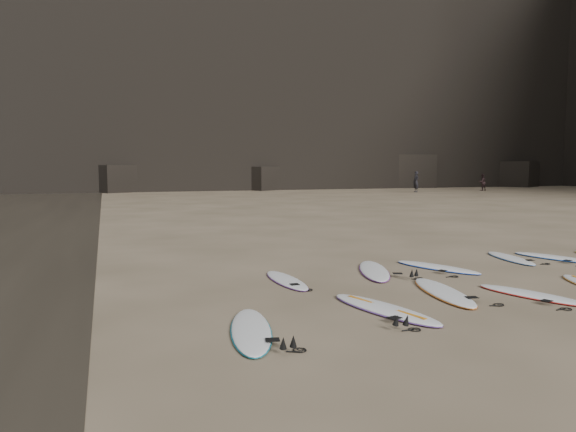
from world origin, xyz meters
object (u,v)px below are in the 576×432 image
Objects in this scene: surfboard_1 at (384,308)px; person_b at (482,182)px; surfboard_0 at (251,330)px; surfboard_3 at (532,294)px; surfboard_7 at (437,267)px; surfboard_6 at (374,270)px; surfboard_5 at (286,280)px; surfboard_8 at (511,258)px; person_a at (416,182)px; surfboard_9 at (556,257)px; surfboard_2 at (443,292)px.

surfboard_1 is 47.96m from person_b.
surfboard_3 is (5.86, 0.58, -0.00)m from surfboard_0.
surfboard_0 is at bearing -170.34° from surfboard_7.
surfboard_6 is at bearing 100.08° from surfboard_3.
surfboard_7 is 43.45m from person_b.
surfboard_6 is (2.34, 0.38, 0.01)m from surfboard_5.
surfboard_1 reaches higher than surfboard_8.
person_a is at bearing 73.04° from surfboard_8.
surfboard_8 is (6.73, 0.87, 0.00)m from surfboard_5.
person_b is (28.78, 33.92, 0.77)m from surfboard_6.
surfboard_3 is at bearing -114.62° from surfboard_8.
surfboard_9 is at bearing 10.49° from surfboard_1.
surfboard_6 is (4.03, 3.79, 0.00)m from surfboard_0.
surfboard_3 is at bearing 17.47° from surfboard_0.
person_b is at bearing 34.36° from surfboard_3.
surfboard_6 is at bearing 43.41° from person_b.
surfboard_5 is 1.37× the size of person_b.
surfboard_0 is 3.80m from surfboard_5.
surfboard_8 is at bearing 47.61° from person_b.
person_a is 7.73m from person_b.
person_a is (25.11, 37.10, 0.91)m from surfboard_0.
surfboard_7 is 2.73m from surfboard_8.
surfboard_5 is 0.93× the size of surfboard_9.
surfboard_9 is at bearing 36.94° from surfboard_2.
surfboard_2 is at bearing -143.81° from surfboard_7.
surfboard_5 and surfboard_8 have the same top height.
surfboard_1 is 1.10× the size of surfboard_7.
person_a is at bearing 36.56° from surfboard_7.
surfboard_5 is at bearing 161.18° from surfboard_7.
surfboard_9 is at bearing 21.85° from surfboard_3.
person_b reaches higher than surfboard_0.
person_b is (7.70, 0.61, -0.14)m from person_a.
surfboard_1 is 42.99m from person_a.
surfboard_8 is (4.09, 2.96, -0.01)m from surfboard_2.
surfboard_7 is at bearing 30.12° from surfboard_1.
surfboard_3 is 5.06m from surfboard_9.
person_a reaches higher than surfboard_8.
surfboard_7 is at bearing 44.82° from surfboard_0.
surfboard_1 is at bearing 44.63° from person_b.
surfboard_5 is (-2.64, 2.09, -0.01)m from surfboard_2.
person_b is (26.95, 37.14, 0.77)m from surfboard_3.
surfboard_6 is at bearing 161.22° from surfboard_9.
surfboard_1 is 7.86m from surfboard_9.
surfboard_8 is 1.28m from surfboard_9.
surfboard_2 reaches higher than surfboard_8.
surfboard_7 is 1.25× the size of person_a.
surfboard_7 is at bearing -158.39° from surfboard_8.
surfboard_0 is 49.99m from person_b.
surfboard_0 is at bearing -178.06° from surfboard_9.
surfboard_7 is (5.75, 3.73, -0.00)m from surfboard_0.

